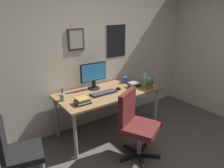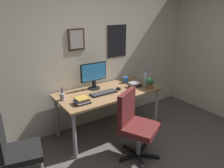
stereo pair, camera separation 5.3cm
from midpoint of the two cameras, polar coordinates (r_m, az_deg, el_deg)
The scene contains 13 objects.
wall_back at distance 3.67m, azimuth -6.12°, elevation 8.62°, with size 4.40×0.10×2.60m.
desk at distance 3.49m, azimuth -1.38°, elevation -2.95°, with size 1.66×0.78×0.72m.
office_chair at distance 2.98m, azimuth 5.57°, elevation -9.94°, with size 0.62×0.62×0.95m.
side_chair at distance 2.72m, azimuth -24.42°, elevation -15.65°, with size 0.50×0.50×0.88m.
monitor at distance 3.51m, azimuth -5.34°, elevation 2.46°, with size 0.46×0.20×0.43m.
keyboard at distance 3.36m, azimuth -2.67°, elevation -2.37°, with size 0.43×0.15×0.03m.
computer_mouse at distance 3.53m, azimuth 1.32°, elevation -1.18°, with size 0.06×0.11×0.04m.
water_bottle at distance 3.76m, azimuth 8.27°, elevation 1.40°, with size 0.07×0.07×0.25m.
coffee_mug_near at distance 3.84m, azimuth 3.10°, elevation 1.12°, with size 0.12×0.09×0.10m.
potted_plant at distance 3.59m, azimuth 9.44°, elevation 0.39°, with size 0.13×0.13×0.19m.
pen_cup at distance 3.19m, azimuth -13.33°, elevation -3.35°, with size 0.07×0.07×0.20m.
book_stack_left at distance 3.66m, azimuth 5.53°, elevation -0.07°, with size 0.22×0.15×0.08m.
book_stack_right at distance 3.04m, azimuth -8.30°, elevation -4.42°, with size 0.22×0.17×0.08m.
Camera 1 is at (-1.77, -0.99, 1.99)m, focal length 34.72 mm.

